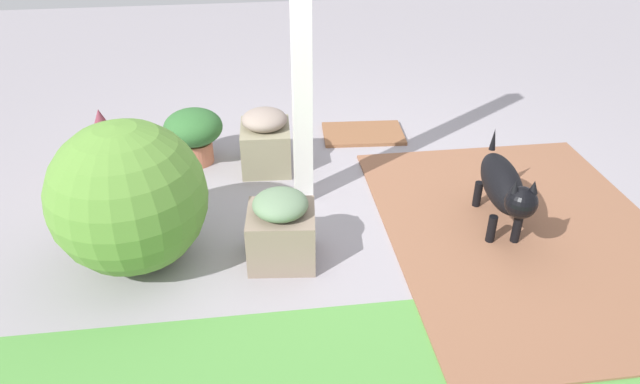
{
  "coord_description": "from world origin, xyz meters",
  "views": [
    {
      "loc": [
        0.65,
        3.39,
        2.23
      ],
      "look_at": [
        0.24,
        0.29,
        0.32
      ],
      "focal_mm": 32.74,
      "sensor_mm": 36.0,
      "label": 1
    }
  ],
  "objects_px": {
    "round_shrub": "(128,197)",
    "doormat": "(363,134)",
    "porch_pillar": "(301,35)",
    "terracotta_pot_broad": "(194,132)",
    "terracotta_pot_spiky": "(105,144)",
    "stone_planter_nearest": "(266,141)",
    "dog": "(504,187)",
    "stone_planter_mid": "(281,229)"
  },
  "relations": [
    {
      "from": "terracotta_pot_broad",
      "to": "doormat",
      "type": "xyz_separation_m",
      "value": [
        -1.41,
        -0.3,
        -0.25
      ]
    },
    {
      "from": "porch_pillar",
      "to": "doormat",
      "type": "height_order",
      "value": "porch_pillar"
    },
    {
      "from": "round_shrub",
      "to": "doormat",
      "type": "height_order",
      "value": "round_shrub"
    },
    {
      "from": "stone_planter_mid",
      "to": "doormat",
      "type": "xyz_separation_m",
      "value": [
        -0.83,
        -1.64,
        -0.21
      ]
    },
    {
      "from": "stone_planter_mid",
      "to": "terracotta_pot_broad",
      "type": "relative_size",
      "value": 1.04
    },
    {
      "from": "stone_planter_nearest",
      "to": "terracotta_pot_broad",
      "type": "distance_m",
      "value": 0.57
    },
    {
      "from": "round_shrub",
      "to": "terracotta_pot_broad",
      "type": "xyz_separation_m",
      "value": [
        -0.28,
        -1.24,
        -0.19
      ]
    },
    {
      "from": "terracotta_pot_broad",
      "to": "doormat",
      "type": "distance_m",
      "value": 1.46
    },
    {
      "from": "porch_pillar",
      "to": "round_shrub",
      "type": "relative_size",
      "value": 2.58
    },
    {
      "from": "terracotta_pot_broad",
      "to": "doormat",
      "type": "bearing_deg",
      "value": -167.97
    },
    {
      "from": "porch_pillar",
      "to": "stone_planter_mid",
      "type": "distance_m",
      "value": 1.2
    },
    {
      "from": "porch_pillar",
      "to": "terracotta_pot_broad",
      "type": "height_order",
      "value": "porch_pillar"
    },
    {
      "from": "dog",
      "to": "stone_planter_mid",
      "type": "bearing_deg",
      "value": 5.03
    },
    {
      "from": "porch_pillar",
      "to": "terracotta_pot_spiky",
      "type": "distance_m",
      "value": 1.79
    },
    {
      "from": "dog",
      "to": "doormat",
      "type": "xyz_separation_m",
      "value": [
        0.6,
        -1.52,
        -0.32
      ]
    },
    {
      "from": "stone_planter_mid",
      "to": "round_shrub",
      "type": "xyz_separation_m",
      "value": [
        0.87,
        -0.1,
        0.23
      ]
    },
    {
      "from": "terracotta_pot_spiky",
      "to": "doormat",
      "type": "relative_size",
      "value": 0.78
    },
    {
      "from": "terracotta_pot_spiky",
      "to": "stone_planter_nearest",
      "type": "bearing_deg",
      "value": 177.56
    },
    {
      "from": "dog",
      "to": "doormat",
      "type": "distance_m",
      "value": 1.66
    },
    {
      "from": "stone_planter_mid",
      "to": "doormat",
      "type": "bearing_deg",
      "value": -116.78
    },
    {
      "from": "porch_pillar",
      "to": "round_shrub",
      "type": "height_order",
      "value": "porch_pillar"
    },
    {
      "from": "doormat",
      "to": "terracotta_pot_spiky",
      "type": "bearing_deg",
      "value": 11.3
    },
    {
      "from": "stone_planter_mid",
      "to": "doormat",
      "type": "relative_size",
      "value": 0.69
    },
    {
      "from": "round_shrub",
      "to": "terracotta_pot_broad",
      "type": "bearing_deg",
      "value": -102.86
    },
    {
      "from": "stone_planter_mid",
      "to": "round_shrub",
      "type": "bearing_deg",
      "value": -6.54
    },
    {
      "from": "terracotta_pot_spiky",
      "to": "terracotta_pot_broad",
      "type": "bearing_deg",
      "value": -170.32
    },
    {
      "from": "stone_planter_nearest",
      "to": "dog",
      "type": "relative_size",
      "value": 0.58
    },
    {
      "from": "stone_planter_nearest",
      "to": "dog",
      "type": "bearing_deg",
      "value": 144.15
    },
    {
      "from": "porch_pillar",
      "to": "stone_planter_nearest",
      "type": "relative_size",
      "value": 4.85
    },
    {
      "from": "round_shrub",
      "to": "terracotta_pot_broad",
      "type": "distance_m",
      "value": 1.29
    },
    {
      "from": "porch_pillar",
      "to": "terracotta_pot_spiky",
      "type": "height_order",
      "value": "porch_pillar"
    },
    {
      "from": "dog",
      "to": "doormat",
      "type": "bearing_deg",
      "value": -68.49
    },
    {
      "from": "terracotta_pot_spiky",
      "to": "doormat",
      "type": "bearing_deg",
      "value": -168.7
    },
    {
      "from": "porch_pillar",
      "to": "round_shrub",
      "type": "bearing_deg",
      "value": 29.39
    },
    {
      "from": "porch_pillar",
      "to": "stone_planter_nearest",
      "type": "distance_m",
      "value": 1.09
    },
    {
      "from": "terracotta_pot_spiky",
      "to": "round_shrub",
      "type": "bearing_deg",
      "value": 107.82
    },
    {
      "from": "stone_planter_mid",
      "to": "terracotta_pot_broad",
      "type": "distance_m",
      "value": 1.46
    },
    {
      "from": "doormat",
      "to": "stone_planter_nearest",
      "type": "bearing_deg",
      "value": 28.19
    },
    {
      "from": "stone_planter_nearest",
      "to": "doormat",
      "type": "height_order",
      "value": "stone_planter_nearest"
    },
    {
      "from": "porch_pillar",
      "to": "terracotta_pot_spiky",
      "type": "relative_size",
      "value": 4.37
    },
    {
      "from": "porch_pillar",
      "to": "stone_planter_mid",
      "type": "xyz_separation_m",
      "value": [
        0.21,
        0.7,
        -0.95
      ]
    },
    {
      "from": "dog",
      "to": "porch_pillar",
      "type": "bearing_deg",
      "value": -25.36
    }
  ]
}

